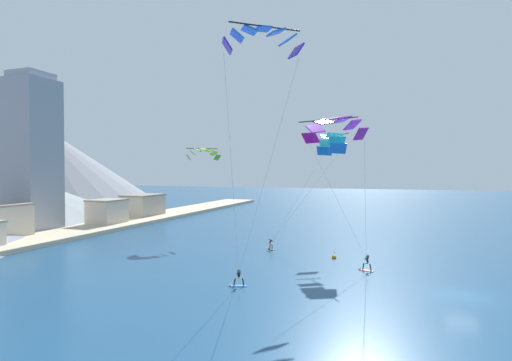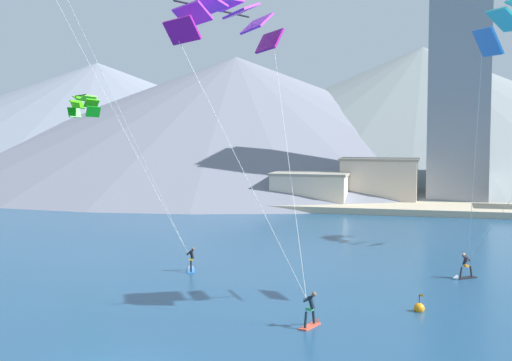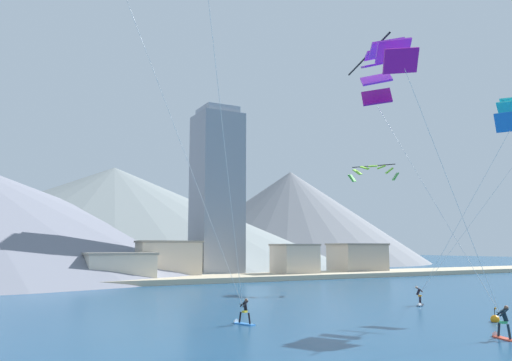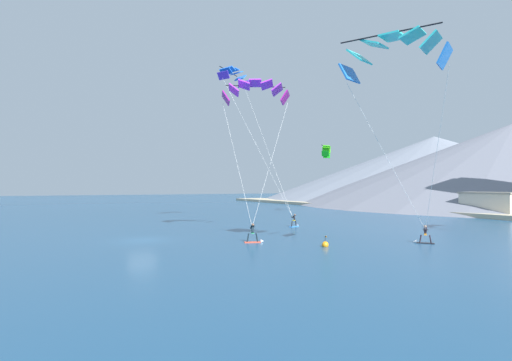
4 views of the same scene
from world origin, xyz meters
TOP-DOWN VIEW (x-y plane):
  - ground_plane at (0.00, 0.00)m, footprint 400.00×400.00m
  - kitesurfer_near_lead at (-3.86, 19.24)m, footprint 0.95×1.77m
  - kitesurfer_near_trail at (6.04, 8.47)m, footprint 0.90×1.78m
  - kitesurfer_mid_center at (13.26, 21.18)m, footprint 1.60×1.41m
  - parafoil_kite_near_lead at (-11.15, 14.26)m, footprint 9.50×7.51m
  - parafoil_kite_near_trail at (1.01, 11.17)m, footprint 7.18×6.84m
  - parafoil_kite_mid_center at (16.95, 13.82)m, footprint 7.65×10.02m
  - parafoil_kite_distant_low_drift at (-21.01, 37.38)m, footprint 4.92×4.48m
  - race_marker_buoy at (10.87, 12.48)m, footprint 0.56×0.56m
  - shoreline_strip at (0.00, 56.36)m, footprint 180.00×10.00m
  - shore_building_quay_east at (-2.83, 57.78)m, footprint 8.94×6.01m
  - mountain_peak_far_spur at (-59.05, 115.04)m, footprint 123.56×123.56m

SIDE VIEW (x-z plane):
  - ground_plane at x=0.00m, z-range 0.00..0.00m
  - race_marker_buoy at x=10.87m, z-range -0.35..0.67m
  - shoreline_strip at x=0.00m, z-range 0.00..0.70m
  - kitesurfer_mid_center at x=13.26m, z-range -0.37..1.25m
  - kitesurfer_near_lead at x=-3.86m, z-range -0.38..1.27m
  - kitesurfer_near_trail at x=6.04m, z-range -0.35..1.44m
  - shore_building_quay_east at x=-2.83m, z-range 0.01..4.01m
  - mountain_peak_far_spur at x=-59.05m, z-range 0.00..22.80m
  - parafoil_kite_distant_low_drift at x=-21.01m, z-range 10.51..12.66m
  - parafoil_kite_mid_center at x=16.95m, z-range 7.36..21.83m
  - parafoil_kite_near_trail at x=1.01m, z-range 7.61..22.13m
  - parafoil_kite_near_lead at x=-11.15m, z-range 10.06..29.50m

